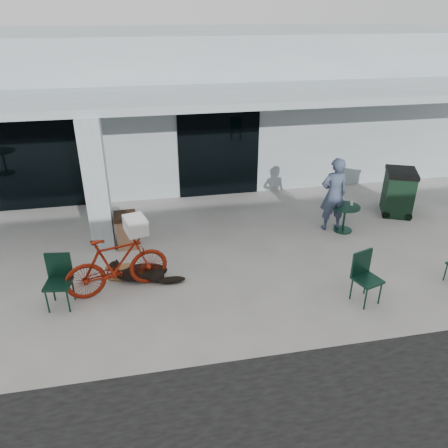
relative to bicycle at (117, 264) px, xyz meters
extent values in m
plane|color=beige|center=(1.11, -0.40, -0.62)|extent=(80.00, 80.00, 0.00)
cube|color=#AABCC1|center=(1.11, 8.10, 1.63)|extent=(22.00, 7.00, 4.50)
cube|color=black|center=(-2.09, 4.58, 0.73)|extent=(2.80, 0.06, 2.70)
cube|color=black|center=(2.91, 4.58, 0.73)|extent=(2.40, 0.06, 2.70)
cube|color=#AABCC1|center=(-0.39, 1.90, 0.94)|extent=(0.50, 0.50, 3.12)
cube|color=#AABCC1|center=(1.11, 3.20, 2.59)|extent=(22.00, 2.80, 0.18)
imported|color=maroon|center=(0.00, 0.00, 0.00)|extent=(2.15, 1.08, 1.24)
cube|color=white|center=(0.44, 0.11, 0.78)|extent=(0.51, 0.60, 0.31)
cylinder|color=white|center=(0.61, 0.45, -0.57)|extent=(0.10, 0.10, 0.10)
imported|color=#394560|center=(5.34, 1.78, 0.34)|extent=(0.70, 0.46, 1.92)
cylinder|color=white|center=(5.79, 1.64, 0.12)|extent=(0.09, 0.09, 0.10)
camera|label=1|loc=(0.67, -7.64, 4.62)|focal=35.00mm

